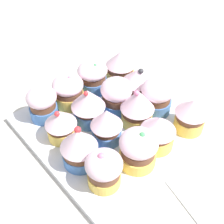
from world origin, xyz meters
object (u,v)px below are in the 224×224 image
object	(u,v)px
cupcake_0	(42,103)
cupcake_12	(120,66)
cupcake_2	(79,146)
cupcake_1	(61,124)
cupcake_7	(138,149)
cupcake_10	(137,107)
baking_tray	(112,126)
cupcake_14	(157,96)
cupcake_3	(104,169)
cupcake_4	(68,91)
cupcake_6	(107,125)
cupcake_15	(191,114)
cupcake_9	(116,95)
cupcake_5	(88,105)
cupcake_8	(93,77)
cupcake_11	(158,131)
cupcake_13	(137,83)

from	to	relation	value
cupcake_0	cupcake_12	bearing A→B (deg)	87.91
cupcake_2	cupcake_1	bearing A→B (deg)	173.03
cupcake_7	cupcake_10	size ratio (longest dim) A/B	0.89
baking_tray	cupcake_14	world-z (taller)	cupcake_14
cupcake_0	cupcake_3	world-z (taller)	cupcake_3
cupcake_4	cupcake_14	size ratio (longest dim) A/B	0.93
cupcake_3	cupcake_6	world-z (taller)	cupcake_6
baking_tray	cupcake_15	distance (cm)	14.79
cupcake_12	cupcake_1	bearing A→B (deg)	-72.83
cupcake_1	cupcake_9	size ratio (longest dim) A/B	0.94
cupcake_4	cupcake_7	size ratio (longest dim) A/B	0.93
cupcake_0	cupcake_9	xyz separation A→B (cm)	(7.28, 11.94, 0.15)
cupcake_9	cupcake_5	bearing A→B (deg)	-97.52
cupcake_8	cupcake_11	size ratio (longest dim) A/B	1.01
cupcake_3	cupcake_12	xyz separation A→B (cm)	(-18.20, 19.36, 0.23)
cupcake_13	cupcake_14	bearing A→B (deg)	-1.24
cupcake_2	cupcake_7	size ratio (longest dim) A/B	1.11
cupcake_0	cupcake_7	size ratio (longest dim) A/B	0.93
cupcake_6	cupcake_7	world-z (taller)	same
cupcake_4	cupcake_7	xyz separation A→B (cm)	(19.44, 0.26, 0.18)
cupcake_5	cupcake_14	distance (cm)	13.15
cupcake_2	cupcake_4	bearing A→B (deg)	152.30
cupcake_15	cupcake_14	bearing A→B (deg)	-170.79
cupcake_0	cupcake_5	world-z (taller)	cupcake_5
cupcake_3	cupcake_9	xyz separation A→B (cm)	(-11.60, 12.55, 0.18)
cupcake_13	cupcake_11	bearing A→B (deg)	-28.41
cupcake_0	cupcake_7	bearing A→B (deg)	17.49
cupcake_7	cupcake_14	bearing A→B (deg)	121.01
cupcake_4	cupcake_15	xyz separation A→B (cm)	(19.92, 12.83, 0.32)
cupcake_0	cupcake_5	bearing A→B (deg)	41.98
cupcake_2	cupcake_4	world-z (taller)	cupcake_2
cupcake_10	cupcake_6	bearing A→B (deg)	-93.02
cupcake_2	cupcake_13	xyz separation A→B (cm)	(-6.10, 18.68, -0.41)
baking_tray	cupcake_13	world-z (taller)	cupcake_13
cupcake_0	cupcake_15	size ratio (longest dim) A/B	0.96
cupcake_9	cupcake_15	size ratio (longest dim) A/B	1.02
cupcake_0	cupcake_5	size ratio (longest dim) A/B	0.85
cupcake_2	cupcake_3	bearing A→B (deg)	4.54
cupcake_7	cupcake_15	world-z (taller)	cupcake_7
cupcake_8	cupcake_11	world-z (taller)	same
baking_tray	cupcake_14	size ratio (longest dim) A/B	4.07
cupcake_1	cupcake_8	size ratio (longest dim) A/B	0.98
cupcake_7	cupcake_13	distance (cm)	16.88
cupcake_14	cupcake_15	size ratio (longest dim) A/B	1.04
cupcake_1	cupcake_2	bearing A→B (deg)	-6.97
cupcake_6	cupcake_8	size ratio (longest dim) A/B	1.05
cupcake_1	cupcake_12	bearing A→B (deg)	107.17
cupcake_9	cupcake_3	bearing A→B (deg)	-47.26
cupcake_14	baking_tray	bearing A→B (deg)	-107.29
baking_tray	cupcake_14	xyz separation A→B (cm)	(2.74, 8.81, 4.28)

